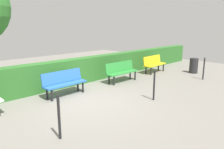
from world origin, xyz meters
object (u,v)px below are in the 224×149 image
at_px(bench_blue, 64,82).
at_px(trash_bin, 194,66).
at_px(bench_green, 121,71).
at_px(bench_yellow, 154,63).

height_order(bench_blue, trash_bin, bench_blue).
xyz_separation_m(bench_green, trash_bin, (-3.92, 1.44, -0.10)).
bearing_deg(trash_bin, bench_green, -20.20).
bearing_deg(bench_yellow, trash_bin, 128.50).
bearing_deg(bench_green, trash_bin, 161.30).
xyz_separation_m(bench_yellow, trash_bin, (-1.33, 1.53, -0.10)).
bearing_deg(bench_blue, bench_yellow, 177.68).
bearing_deg(bench_green, bench_yellow, -176.62).
relative_size(bench_yellow, trash_bin, 2.00).
bearing_deg(bench_blue, trash_bin, 165.00).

